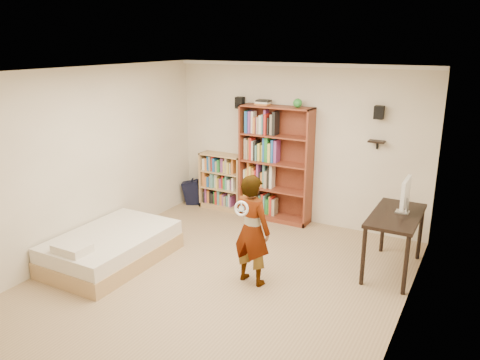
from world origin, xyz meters
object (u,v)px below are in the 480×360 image
at_px(tall_bookshelf, 275,164).
at_px(computer_desk, 393,243).
at_px(daybed, 111,244).
at_px(low_bookshelf, 222,182).
at_px(person, 252,230).

xyz_separation_m(tall_bookshelf, computer_desk, (2.23, -1.02, -0.58)).
xyz_separation_m(computer_desk, daybed, (-3.56, -1.63, -0.15)).
relative_size(low_bookshelf, computer_desk, 0.86).
height_order(daybed, person, person).
bearing_deg(low_bookshelf, computer_desk, -17.44).
distance_m(computer_desk, daybed, 3.92).
bearing_deg(low_bookshelf, daybed, -95.18).
relative_size(daybed, person, 1.25).
bearing_deg(computer_desk, daybed, -155.44).
bearing_deg(daybed, computer_desk, 24.56).
height_order(low_bookshelf, computer_desk, low_bookshelf).
xyz_separation_m(low_bookshelf, computer_desk, (3.32, -1.04, -0.11)).
bearing_deg(tall_bookshelf, computer_desk, -24.50).
height_order(computer_desk, person, person).
bearing_deg(tall_bookshelf, low_bookshelf, 178.59).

